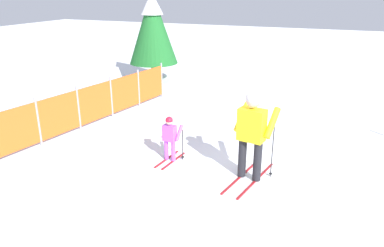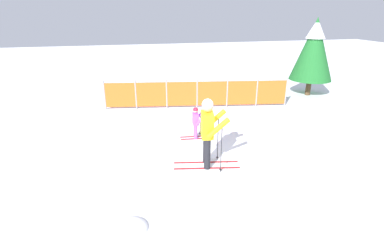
# 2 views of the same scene
# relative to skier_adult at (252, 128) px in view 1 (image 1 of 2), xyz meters

# --- Properties ---
(ground_plane) EXTENTS (60.00, 60.00, 0.00)m
(ground_plane) POSITION_rel_skier_adult_xyz_m (0.13, -0.05, -1.09)
(ground_plane) COLOR white
(skier_adult) EXTENTS (1.76, 0.85, 1.82)m
(skier_adult) POSITION_rel_skier_adult_xyz_m (0.00, 0.00, 0.00)
(skier_adult) COLOR maroon
(skier_adult) RESTS_ON ground_plane
(skier_child) EXTENTS (0.98, 0.51, 1.03)m
(skier_child) POSITION_rel_skier_adult_xyz_m (0.14, 1.83, -0.50)
(skier_child) COLOR maroon
(skier_child) RESTS_ON ground_plane
(safety_fence) EXTENTS (7.47, 1.27, 1.19)m
(safety_fence) POSITION_rel_skier_adult_xyz_m (0.95, 4.91, -0.49)
(safety_fence) COLOR gray
(safety_fence) RESTS_ON ground_plane
(conifer_far) EXTENTS (1.91, 1.91, 3.55)m
(conifer_far) POSITION_rel_skier_adult_xyz_m (6.61, 5.62, 1.11)
(conifer_far) COLOR #4C3823
(conifer_far) RESTS_ON ground_plane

